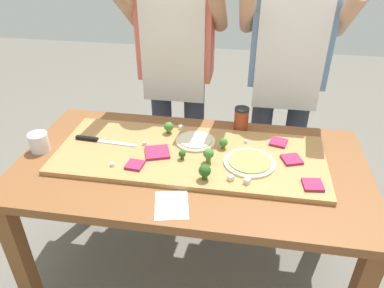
# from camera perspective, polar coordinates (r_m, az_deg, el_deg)

# --- Properties ---
(ground_plane) EXTENTS (8.00, 8.00, 0.00)m
(ground_plane) POSITION_cam_1_polar(r_m,az_deg,el_deg) (2.15, -0.14, -19.49)
(ground_plane) COLOR #6B665B
(prep_table) EXTENTS (1.54, 0.81, 0.75)m
(prep_table) POSITION_cam_1_polar(r_m,az_deg,el_deg) (1.69, -0.17, -5.67)
(prep_table) COLOR brown
(prep_table) RESTS_ON ground
(cutting_board) EXTENTS (1.19, 0.48, 0.02)m
(cutting_board) POSITION_cam_1_polar(r_m,az_deg,el_deg) (1.66, -0.37, -1.69)
(cutting_board) COLOR #B27F47
(cutting_board) RESTS_ON prep_table
(chefs_knife) EXTENTS (0.30, 0.04, 0.02)m
(chefs_knife) POSITION_cam_1_polar(r_m,az_deg,el_deg) (1.79, -14.38, 0.59)
(chefs_knife) COLOR #B7BABF
(chefs_knife) RESTS_ON cutting_board
(pizza_whole_pesto_green) EXTENTS (0.22, 0.22, 0.02)m
(pizza_whole_pesto_green) POSITION_cam_1_polar(r_m,az_deg,el_deg) (1.60, 8.87, -2.71)
(pizza_whole_pesto_green) COLOR beige
(pizza_whole_pesto_green) RESTS_ON cutting_board
(pizza_whole_cheese_artichoke) EXTENTS (0.18, 0.18, 0.02)m
(pizza_whole_cheese_artichoke) POSITION_cam_1_polar(r_m,az_deg,el_deg) (1.72, 0.53, 0.48)
(pizza_whole_cheese_artichoke) COLOR beige
(pizza_whole_cheese_artichoke) RESTS_ON cutting_board
(pizza_slice_near_right) EXTENTS (0.09, 0.09, 0.01)m
(pizza_slice_near_right) POSITION_cam_1_polar(r_m,az_deg,el_deg) (1.76, 13.20, 0.26)
(pizza_slice_near_right) COLOR #9E234C
(pizza_slice_near_right) RESTS_ON cutting_board
(pizza_slice_far_right) EXTENTS (0.08, 0.08, 0.01)m
(pizza_slice_far_right) POSITION_cam_1_polar(r_m,az_deg,el_deg) (1.53, 18.14, -6.01)
(pizza_slice_far_right) COLOR #9E234C
(pizza_slice_far_right) RESTS_ON cutting_board
(pizza_slice_center) EXTENTS (0.13, 0.13, 0.01)m
(pizza_slice_center) POSITION_cam_1_polar(r_m,az_deg,el_deg) (1.65, -5.38, -1.29)
(pizza_slice_center) COLOR #9E234C
(pizza_slice_center) RESTS_ON cutting_board
(pizza_slice_far_left) EXTENTS (0.10, 0.10, 0.01)m
(pizza_slice_far_left) POSITION_cam_1_polar(r_m,az_deg,el_deg) (1.66, 15.13, -2.31)
(pizza_slice_far_left) COLOR #9E234C
(pizza_slice_far_left) RESTS_ON cutting_board
(pizza_slice_near_left) EXTENTS (0.08, 0.08, 0.01)m
(pizza_slice_near_left) POSITION_cam_1_polar(r_m,az_deg,el_deg) (1.58, -8.81, -3.21)
(pizza_slice_near_left) COLOR #9E234C
(pizza_slice_near_left) RESTS_ON cutting_board
(broccoli_floret_back_mid) EXTENTS (0.05, 0.05, 0.07)m
(broccoli_floret_back_mid) POSITION_cam_1_polar(r_m,az_deg,el_deg) (1.47, 1.98, -4.22)
(broccoli_floret_back_mid) COLOR #2C5915
(broccoli_floret_back_mid) RESTS_ON cutting_board
(broccoli_floret_front_left) EXTENTS (0.04, 0.04, 0.05)m
(broccoli_floret_front_left) POSITION_cam_1_polar(r_m,az_deg,el_deg) (1.67, 4.86, 0.19)
(broccoli_floret_front_left) COLOR #3F7220
(broccoli_floret_front_left) RESTS_ON cutting_board
(broccoli_floret_center_right) EXTENTS (0.03, 0.03, 0.04)m
(broccoli_floret_center_right) POSITION_cam_1_polar(r_m,az_deg,el_deg) (1.60, -1.53, -1.57)
(broccoli_floret_center_right) COLOR #2C5915
(broccoli_floret_center_right) RESTS_ON cutting_board
(broccoli_floret_back_left) EXTENTS (0.05, 0.05, 0.07)m
(broccoli_floret_back_left) POSITION_cam_1_polar(r_m,az_deg,el_deg) (1.57, 2.56, -1.57)
(broccoli_floret_back_left) COLOR #487A23
(broccoli_floret_back_left) RESTS_ON cutting_board
(broccoli_floret_front_mid) EXTENTS (0.05, 0.05, 0.06)m
(broccoli_floret_front_mid) POSITION_cam_1_polar(r_m,az_deg,el_deg) (1.79, -3.62, 2.63)
(broccoli_floret_front_mid) COLOR #487A23
(broccoli_floret_front_mid) RESTS_ON cutting_board
(cheese_crumble_a) EXTENTS (0.02, 0.02, 0.01)m
(cheese_crumble_a) POSITION_cam_1_polar(r_m,az_deg,el_deg) (1.74, 8.32, 0.39)
(cheese_crumble_a) COLOR white
(cheese_crumble_a) RESTS_ON cutting_board
(cheese_crumble_b) EXTENTS (0.03, 0.03, 0.02)m
(cheese_crumble_b) POSITION_cam_1_polar(r_m,az_deg,el_deg) (1.49, 5.99, -5.22)
(cheese_crumble_b) COLOR silver
(cheese_crumble_b) RESTS_ON cutting_board
(cheese_crumble_c) EXTENTS (0.02, 0.02, 0.02)m
(cheese_crumble_c) POSITION_cam_1_polar(r_m,az_deg,el_deg) (1.60, -12.20, -3.09)
(cheese_crumble_c) COLOR white
(cheese_crumble_c) RESTS_ON cutting_board
(cheese_crumble_d) EXTENTS (0.02, 0.02, 0.02)m
(cheese_crumble_d) POSITION_cam_1_polar(r_m,az_deg,el_deg) (1.83, -1.73, 2.61)
(cheese_crumble_d) COLOR white
(cheese_crumble_d) RESTS_ON cutting_board
(cheese_crumble_e) EXTENTS (0.02, 0.02, 0.02)m
(cheese_crumble_e) POSITION_cam_1_polar(r_m,az_deg,el_deg) (1.72, -7.34, 0.12)
(cheese_crumble_e) COLOR white
(cheese_crumble_e) RESTS_ON cutting_board
(cheese_crumble_f) EXTENTS (0.03, 0.03, 0.02)m
(cheese_crumble_f) POSITION_cam_1_polar(r_m,az_deg,el_deg) (1.48, 8.48, -5.67)
(cheese_crumble_f) COLOR silver
(cheese_crumble_f) RESTS_ON cutting_board
(flour_cup) EXTENTS (0.09, 0.09, 0.09)m
(flour_cup) POSITION_cam_1_polar(r_m,az_deg,el_deg) (1.83, -22.50, 0.13)
(flour_cup) COLOR white
(flour_cup) RESTS_ON prep_table
(sauce_jar) EXTENTS (0.07, 0.07, 0.13)m
(sauce_jar) POSITION_cam_1_polar(r_m,az_deg,el_deg) (1.85, 7.60, 3.78)
(sauce_jar) COLOR #99381E
(sauce_jar) RESTS_ON prep_table
(recipe_note) EXTENTS (0.16, 0.18, 0.00)m
(recipe_note) POSITION_cam_1_polar(r_m,az_deg,el_deg) (1.41, -3.17, -9.38)
(recipe_note) COLOR white
(recipe_note) RESTS_ON prep_table
(cook_left) EXTENTS (0.54, 0.39, 1.67)m
(cook_left) POSITION_cam_1_polar(r_m,az_deg,el_deg) (2.10, -2.44, 12.96)
(cook_left) COLOR #333847
(cook_left) RESTS_ON ground
(cook_right) EXTENTS (0.54, 0.39, 1.67)m
(cook_right) POSITION_cam_1_polar(r_m,az_deg,el_deg) (2.07, 14.49, 11.69)
(cook_right) COLOR #333847
(cook_right) RESTS_ON ground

